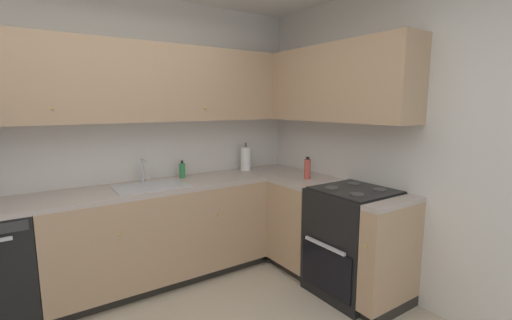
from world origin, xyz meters
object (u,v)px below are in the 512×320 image
at_px(oven_range, 353,241).
at_px(soap_bottle, 182,170).
at_px(oil_bottle, 307,169).
at_px(paper_towel_roll, 246,159).

relative_size(oven_range, soap_bottle, 6.19).
distance_m(oven_range, soap_bottle, 1.74).
relative_size(soap_bottle, oil_bottle, 0.79).
relative_size(soap_bottle, paper_towel_roll, 0.54).
bearing_deg(soap_bottle, oven_range, -52.57).
height_order(paper_towel_roll, oil_bottle, paper_towel_roll).
distance_m(soap_bottle, paper_towel_roll, 0.74).
relative_size(paper_towel_roll, oil_bottle, 1.47).
xyz_separation_m(oven_range, oil_bottle, (-0.02, 0.58, 0.55)).
distance_m(oven_range, paper_towel_roll, 1.45).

